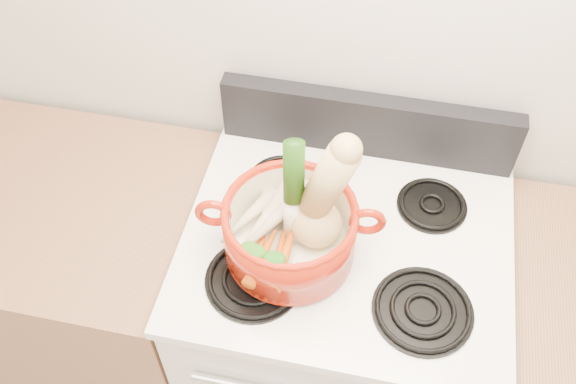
% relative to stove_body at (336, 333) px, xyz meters
% --- Properties ---
extents(wall_back, '(3.50, 0.02, 2.60)m').
position_rel_stove_body_xyz_m(wall_back, '(0.00, 0.35, 0.84)').
color(wall_back, beige).
rests_on(wall_back, floor).
extents(stove_body, '(0.76, 0.65, 0.92)m').
position_rel_stove_body_xyz_m(stove_body, '(0.00, 0.00, 0.00)').
color(stove_body, silver).
rests_on(stove_body, floor).
extents(cooktop, '(0.78, 0.67, 0.03)m').
position_rel_stove_body_xyz_m(cooktop, '(0.00, 0.00, 0.47)').
color(cooktop, white).
rests_on(cooktop, stove_body).
extents(control_backsplash, '(0.76, 0.05, 0.18)m').
position_rel_stove_body_xyz_m(control_backsplash, '(0.00, 0.30, 0.58)').
color(control_backsplash, black).
rests_on(control_backsplash, cooktop).
extents(counter_left, '(1.36, 0.65, 0.90)m').
position_rel_stove_body_xyz_m(counter_left, '(-1.07, 0.00, -0.01)').
color(counter_left, '#8B5D42').
rests_on(counter_left, floor).
extents(burner_front_left, '(0.22, 0.22, 0.02)m').
position_rel_stove_body_xyz_m(burner_front_left, '(-0.19, -0.16, 0.50)').
color(burner_front_left, black).
rests_on(burner_front_left, cooktop).
extents(burner_front_right, '(0.22, 0.22, 0.02)m').
position_rel_stove_body_xyz_m(burner_front_right, '(0.19, -0.16, 0.50)').
color(burner_front_right, black).
rests_on(burner_front_right, cooktop).
extents(burner_back_left, '(0.17, 0.17, 0.02)m').
position_rel_stove_body_xyz_m(burner_back_left, '(-0.19, 0.14, 0.50)').
color(burner_back_left, black).
rests_on(burner_back_left, cooktop).
extents(burner_back_right, '(0.17, 0.17, 0.02)m').
position_rel_stove_body_xyz_m(burner_back_right, '(0.19, 0.14, 0.50)').
color(burner_back_right, black).
rests_on(burner_back_right, cooktop).
extents(dutch_oven, '(0.34, 0.34, 0.15)m').
position_rel_stove_body_xyz_m(dutch_oven, '(-0.13, -0.07, 0.58)').
color(dutch_oven, '#A61C0A').
rests_on(dutch_oven, burner_front_left).
extents(pot_handle_left, '(0.08, 0.03, 0.08)m').
position_rel_stove_body_xyz_m(pot_handle_left, '(-0.29, -0.09, 0.63)').
color(pot_handle_left, '#A61C0A').
rests_on(pot_handle_left, dutch_oven).
extents(pot_handle_right, '(0.08, 0.03, 0.08)m').
position_rel_stove_body_xyz_m(pot_handle_right, '(0.04, -0.05, 0.63)').
color(pot_handle_right, '#A61C0A').
rests_on(pot_handle_right, dutch_oven).
extents(squash, '(0.24, 0.17, 0.33)m').
position_rel_stove_body_xyz_m(squash, '(-0.07, -0.04, 0.69)').
color(squash, tan).
rests_on(squash, dutch_oven).
extents(leek, '(0.06, 0.09, 0.30)m').
position_rel_stove_body_xyz_m(leek, '(-0.12, -0.05, 0.69)').
color(leek, silver).
rests_on(leek, dutch_oven).
extents(ginger, '(0.10, 0.09, 0.04)m').
position_rel_stove_body_xyz_m(ginger, '(-0.10, 0.03, 0.56)').
color(ginger, tan).
rests_on(ginger, dutch_oven).
extents(parsnip_0, '(0.11, 0.24, 0.06)m').
position_rel_stove_body_xyz_m(parsnip_0, '(-0.19, -0.03, 0.56)').
color(parsnip_0, beige).
rests_on(parsnip_0, dutch_oven).
extents(parsnip_1, '(0.13, 0.22, 0.07)m').
position_rel_stove_body_xyz_m(parsnip_1, '(-0.20, -0.06, 0.57)').
color(parsnip_1, beige).
rests_on(parsnip_1, dutch_oven).
extents(parsnip_2, '(0.07, 0.19, 0.06)m').
position_rel_stove_body_xyz_m(parsnip_2, '(-0.19, -0.03, 0.57)').
color(parsnip_2, beige).
rests_on(parsnip_2, dutch_oven).
extents(parsnip_3, '(0.12, 0.17, 0.05)m').
position_rel_stove_body_xyz_m(parsnip_3, '(-0.23, -0.05, 0.58)').
color(parsnip_3, beige).
rests_on(parsnip_3, dutch_oven).
extents(parsnip_4, '(0.08, 0.19, 0.05)m').
position_rel_stove_body_xyz_m(parsnip_4, '(-0.18, -0.03, 0.58)').
color(parsnip_4, beige).
rests_on(parsnip_4, dutch_oven).
extents(parsnip_5, '(0.16, 0.23, 0.07)m').
position_rel_stove_body_xyz_m(parsnip_5, '(-0.17, -0.05, 0.59)').
color(parsnip_5, beige).
rests_on(parsnip_5, dutch_oven).
extents(carrot_0, '(0.04, 0.15, 0.04)m').
position_rel_stove_body_xyz_m(carrot_0, '(-0.14, -0.12, 0.56)').
color(carrot_0, '#D64D0A').
rests_on(carrot_0, dutch_oven).
extents(carrot_1, '(0.04, 0.14, 0.04)m').
position_rel_stove_body_xyz_m(carrot_1, '(-0.19, -0.12, 0.56)').
color(carrot_1, '#D1500A').
rests_on(carrot_1, dutch_oven).
extents(carrot_2, '(0.05, 0.19, 0.05)m').
position_rel_stove_body_xyz_m(carrot_2, '(-0.12, -0.13, 0.57)').
color(carrot_2, '#D2560A').
rests_on(carrot_2, dutch_oven).
extents(carrot_3, '(0.06, 0.15, 0.04)m').
position_rel_stove_body_xyz_m(carrot_3, '(-0.17, -0.15, 0.57)').
color(carrot_3, '#C15D09').
rests_on(carrot_3, dutch_oven).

